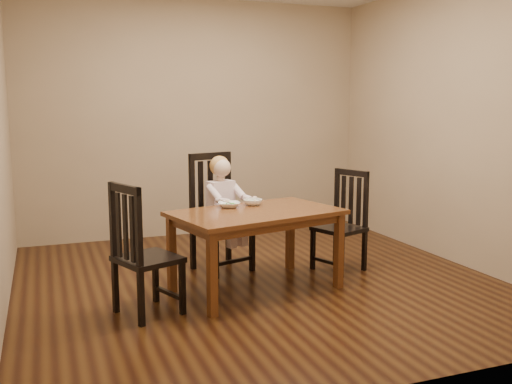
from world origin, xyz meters
name	(u,v)px	position (x,y,z in m)	size (l,w,h in m)	color
room	(259,125)	(0.00, 0.00, 1.35)	(4.01, 4.01, 2.71)	#3E230D
dining_table	(256,220)	(-0.09, -0.19, 0.59)	(1.47, 1.08, 0.66)	#4D2312
chair_child	(219,214)	(-0.20, 0.50, 0.52)	(0.57, 0.56, 1.08)	black
chair_left	(142,253)	(-1.07, -0.44, 0.47)	(0.53, 0.54, 0.97)	black
chair_right	(342,222)	(0.86, 0.09, 0.44)	(0.50, 0.51, 0.92)	black
toddler	(222,200)	(-0.19, 0.45, 0.65)	(0.32, 0.39, 0.54)	white
bowl_peas	(229,205)	(-0.25, 0.03, 0.69)	(0.18, 0.18, 0.05)	white
bowl_veg	(253,202)	(-0.03, 0.06, 0.69)	(0.16, 0.16, 0.05)	white
fork	(226,203)	(-0.29, 0.00, 0.71)	(0.11, 0.07, 0.05)	silver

